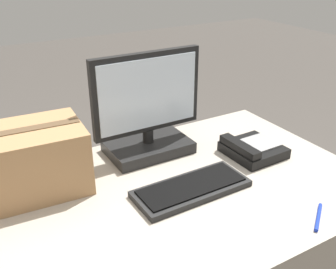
# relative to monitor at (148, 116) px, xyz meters

# --- Properties ---
(monitor) EXTENTS (0.46, 0.22, 0.42)m
(monitor) POSITION_rel_monitor_xyz_m (0.00, 0.00, 0.00)
(monitor) COLOR black
(monitor) RESTS_ON office_desk
(keyboard) EXTENTS (0.41, 0.18, 0.03)m
(keyboard) POSITION_rel_monitor_xyz_m (-0.01, -0.33, -0.15)
(keyboard) COLOR black
(keyboard) RESTS_ON office_desk
(desk_phone) EXTENTS (0.21, 0.22, 0.07)m
(desk_phone) POSITION_rel_monitor_xyz_m (0.35, -0.24, -0.13)
(desk_phone) COLOR black
(desk_phone) RESTS_ON office_desk
(cardboard_box) EXTENTS (0.44, 0.29, 0.23)m
(cardboard_box) POSITION_rel_monitor_xyz_m (-0.50, -0.04, -0.05)
(cardboard_box) COLOR #9E754C
(cardboard_box) RESTS_ON office_desk
(pen_marker) EXTENTS (0.12, 0.09, 0.01)m
(pen_marker) POSITION_rel_monitor_xyz_m (0.26, -0.66, -0.15)
(pen_marker) COLOR #1933B2
(pen_marker) RESTS_ON office_desk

